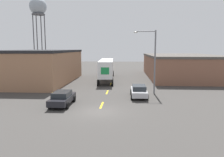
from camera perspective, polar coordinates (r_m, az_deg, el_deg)
ground_plane at (r=21.40m, az=-3.43°, el=-8.61°), size 160.00×160.00×0.00m
road_centerline at (r=30.45m, az=-1.27°, el=-3.60°), size 0.20×16.59×0.01m
warehouse_left at (r=41.52m, az=-18.32°, el=3.10°), size 11.37×19.52×5.76m
warehouse_right at (r=48.49m, az=17.59°, el=3.15°), size 13.98×23.25×4.73m
semi_truck at (r=42.18m, az=-1.38°, el=2.89°), size 3.42×16.05×3.93m
parked_car_right_near at (r=27.53m, az=7.04°, el=-3.22°), size 2.08×4.80×1.51m
parked_car_left_near at (r=24.11m, az=-12.85°, el=-4.95°), size 2.08×4.80×1.51m
water_tower at (r=68.96m, az=-18.75°, el=17.05°), size 4.86×4.86×20.42m
street_lamp at (r=29.34m, az=10.49°, el=5.47°), size 2.97×0.32×8.41m
fire_hydrant at (r=26.43m, az=-15.17°, el=-4.56°), size 0.22×0.22×1.01m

